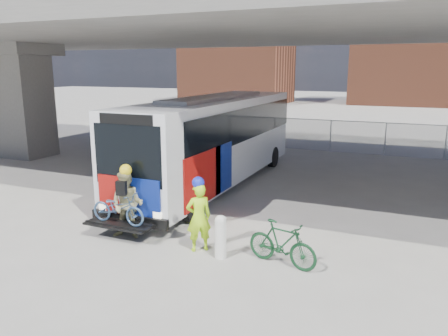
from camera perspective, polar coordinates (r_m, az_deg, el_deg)
The scene contains 9 objects.
ground at distance 15.23m, azimuth 1.80°, elevation -5.24°, with size 160.00×160.00×0.00m, color #9E9991.
bus at distance 17.82m, azimuth -1.07°, elevation 4.40°, with size 2.67×12.90×3.69m.
overpass at distance 18.35m, azimuth 6.84°, elevation 18.45°, with size 40.00×16.00×7.95m.
chainlink_fence at distance 26.22m, azimuth 11.63°, elevation 5.36°, with size 30.00×0.06×30.00m.
brick_buildings at distance 61.83m, azimuth 20.23°, elevation 12.75°, with size 54.00×22.00×12.00m.
bollard at distance 11.19m, azimuth -0.46°, elevation -8.76°, with size 0.30×0.30×1.14m.
cyclist_hivis at distance 11.52m, azimuth -3.33°, elevation -6.20°, with size 0.79×0.78×2.02m.
cyclist_tan at distance 12.64m, azimuth -12.51°, elevation -4.56°, with size 1.10×0.94×2.15m.
bike_parked at distance 10.90m, azimuth 7.58°, elevation -9.77°, with size 0.53×1.87×1.12m, color #133D20.
Camera 1 is at (5.34, -13.46, 4.74)m, focal length 35.00 mm.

